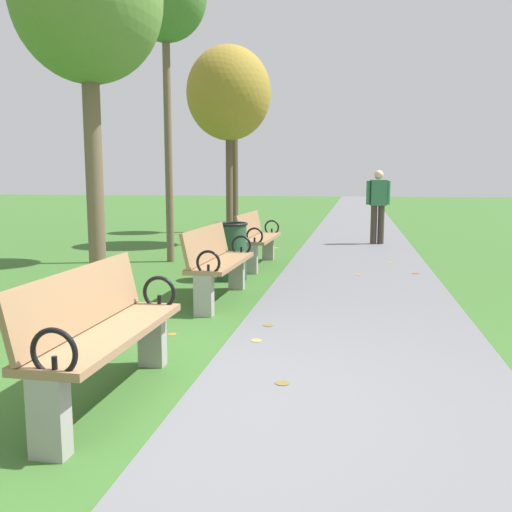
# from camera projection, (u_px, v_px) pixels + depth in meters

# --- Properties ---
(ground_plane) EXTENTS (80.00, 80.00, 0.00)m
(ground_plane) POSITION_uv_depth(u_px,v_px,m) (183.00, 399.00, 3.73)
(ground_plane) COLOR #386628
(paved_walkway) EXTENTS (2.33, 44.00, 0.02)m
(paved_walkway) POSITION_uv_depth(u_px,v_px,m) (357.00, 216.00, 21.06)
(paved_walkway) COLOR slate
(paved_walkway) RESTS_ON ground
(park_bench_1) EXTENTS (0.48, 1.60, 0.90)m
(park_bench_1) POSITION_uv_depth(u_px,v_px,m) (102.00, 331.00, 3.62)
(park_bench_1) COLOR #93704C
(park_bench_1) RESTS_ON ground
(park_bench_2) EXTENTS (0.51, 1.61, 0.90)m
(park_bench_2) POSITION_uv_depth(u_px,v_px,m) (218.00, 261.00, 6.63)
(park_bench_2) COLOR #93704C
(park_bench_2) RESTS_ON ground
(park_bench_3) EXTENTS (0.51, 1.61, 0.90)m
(park_bench_3) POSITION_uv_depth(u_px,v_px,m) (257.00, 238.00, 9.25)
(park_bench_3) COLOR #93704C
(park_bench_3) RESTS_ON ground
(tree_2) EXTENTS (1.68, 1.68, 4.38)m
(tree_2) POSITION_uv_depth(u_px,v_px,m) (87.00, 2.00, 6.14)
(tree_2) COLOR brown
(tree_2) RESTS_ON ground
(tree_4) EXTENTS (1.82, 1.82, 4.28)m
(tree_4) POSITION_uv_depth(u_px,v_px,m) (229.00, 94.00, 11.86)
(tree_4) COLOR brown
(tree_4) RESTS_ON ground
(tree_5) EXTENTS (1.15, 1.15, 4.52)m
(tree_5) POSITION_uv_depth(u_px,v_px,m) (234.00, 93.00, 14.59)
(tree_5) COLOR #4C3D2D
(tree_5) RESTS_ON ground
(pedestrian_walking) EXTENTS (0.52, 0.28, 1.62)m
(pedestrian_walking) POSITION_uv_depth(u_px,v_px,m) (378.00, 203.00, 12.15)
(pedestrian_walking) COLOR #3D3328
(pedestrian_walking) RESTS_ON paved_walkway
(trash_bin) EXTENTS (0.48, 0.48, 0.84)m
(trash_bin) POSITION_uv_depth(u_px,v_px,m) (231.00, 251.00, 8.02)
(trash_bin) COLOR #234C2D
(trash_bin) RESTS_ON ground
(scattered_leaves) EXTENTS (4.63, 10.34, 0.02)m
(scattered_leaves) POSITION_uv_depth(u_px,v_px,m) (243.00, 298.00, 6.79)
(scattered_leaves) COLOR #AD6B23
(scattered_leaves) RESTS_ON ground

